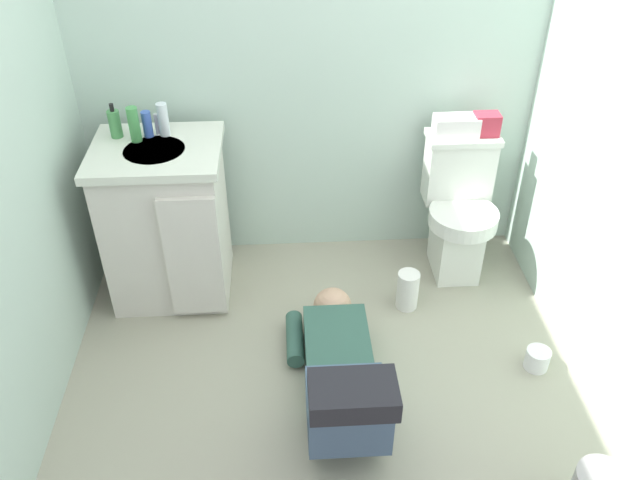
% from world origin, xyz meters
% --- Properties ---
extents(ground_plane, '(2.78, 3.07, 0.04)m').
position_xyz_m(ground_plane, '(0.00, 0.00, -0.02)').
color(ground_plane, '#9A9882').
extents(wall_back, '(2.44, 0.08, 2.40)m').
position_xyz_m(wall_back, '(0.00, 1.08, 1.20)').
color(wall_back, '#B3CCBC').
rests_on(wall_back, ground_plane).
extents(toilet, '(0.36, 0.46, 0.75)m').
position_xyz_m(toilet, '(0.76, 0.78, 0.37)').
color(toilet, silver).
rests_on(toilet, ground_plane).
extents(vanity_cabinet, '(0.60, 0.53, 0.82)m').
position_xyz_m(vanity_cabinet, '(-0.72, 0.69, 0.42)').
color(vanity_cabinet, silver).
rests_on(vanity_cabinet, ground_plane).
extents(faucet, '(0.02, 0.02, 0.10)m').
position_xyz_m(faucet, '(-0.73, 0.84, 0.87)').
color(faucet, silver).
rests_on(faucet, vanity_cabinet).
extents(person_plumber, '(0.39, 1.06, 0.52)m').
position_xyz_m(person_plumber, '(0.07, -0.14, 0.18)').
color(person_plumber, '#33594C').
rests_on(person_plumber, ground_plane).
extents(tissue_box, '(0.22, 0.11, 0.10)m').
position_xyz_m(tissue_box, '(0.71, 0.87, 0.80)').
color(tissue_box, silver).
rests_on(tissue_box, toilet).
extents(toiletry_bag, '(0.12, 0.09, 0.11)m').
position_xyz_m(toiletry_bag, '(0.86, 0.87, 0.81)').
color(toiletry_bag, '#B22D3F').
rests_on(toiletry_bag, toilet).
extents(soap_dispenser, '(0.06, 0.06, 0.17)m').
position_xyz_m(soap_dispenser, '(-0.92, 0.82, 0.89)').
color(soap_dispenser, '#489150').
rests_on(soap_dispenser, vanity_cabinet).
extents(bottle_green, '(0.05, 0.05, 0.17)m').
position_xyz_m(bottle_green, '(-0.82, 0.77, 0.90)').
color(bottle_green, '#46984E').
rests_on(bottle_green, vanity_cabinet).
extents(bottle_blue, '(0.04, 0.04, 0.12)m').
position_xyz_m(bottle_blue, '(-0.77, 0.81, 0.88)').
color(bottle_blue, '#3E61BE').
rests_on(bottle_blue, vanity_cabinet).
extents(bottle_clear, '(0.05, 0.05, 0.16)m').
position_xyz_m(bottle_clear, '(-0.69, 0.82, 0.90)').
color(bottle_clear, silver).
rests_on(bottle_clear, vanity_cabinet).
extents(paper_towel_roll, '(0.11, 0.11, 0.21)m').
position_xyz_m(paper_towel_roll, '(0.46, 0.46, 0.10)').
color(paper_towel_roll, white).
rests_on(paper_towel_roll, ground_plane).
extents(toilet_paper_roll, '(0.11, 0.11, 0.10)m').
position_xyz_m(toilet_paper_roll, '(0.98, 0.01, 0.05)').
color(toilet_paper_roll, white).
rests_on(toilet_paper_roll, ground_plane).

